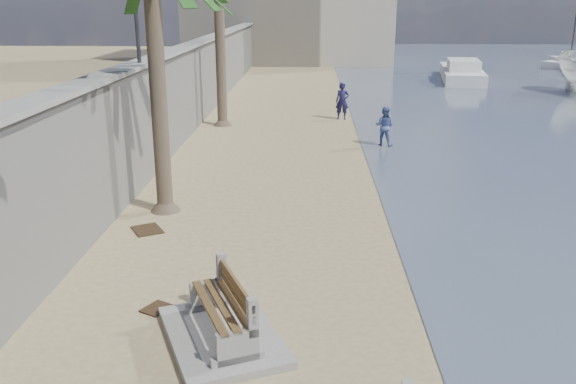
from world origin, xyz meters
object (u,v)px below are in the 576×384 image
object	(u,v)px
bench_far	(222,315)
sailboat_west	(570,63)
person_a	(342,99)
yacht_far	(461,75)
person_b	(385,124)

from	to	relation	value
bench_far	sailboat_west	bearing A→B (deg)	62.26
person_a	bench_far	bearing A→B (deg)	-97.42
sailboat_west	bench_far	bearing A→B (deg)	-117.74
bench_far	yacht_far	distance (m)	37.34
person_a	sailboat_west	size ratio (longest dim) A/B	0.20
person_a	sailboat_west	bearing A→B (deg)	51.52
bench_far	person_b	world-z (taller)	person_b
bench_far	person_b	bearing A→B (deg)	73.36
bench_far	yacht_far	xyz separation A→B (m)	(12.16, 35.31, -0.10)
bench_far	person_a	size ratio (longest dim) A/B	1.50
person_a	yacht_far	xyz separation A→B (m)	(9.22, 15.53, -0.63)
person_a	sailboat_west	xyz separation A→B (m)	(20.64, 25.05, -0.66)
person_b	sailboat_west	xyz separation A→B (m)	(19.28, 30.45, -0.52)
person_a	yacht_far	distance (m)	18.08
bench_far	sailboat_west	distance (m)	50.64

